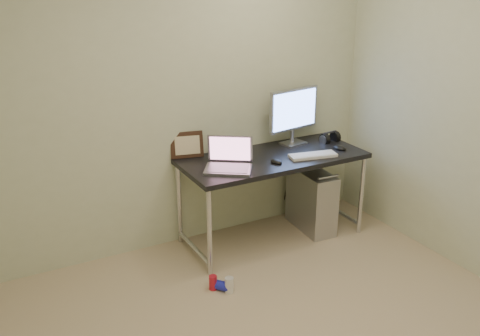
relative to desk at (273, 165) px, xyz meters
name	(u,v)px	position (x,y,z in m)	size (l,w,h in m)	color
wall_back	(178,98)	(-0.69, 0.34, 0.58)	(3.50, 0.02, 2.50)	beige
desk	(273,165)	(0.00, 0.00, 0.00)	(1.54, 0.67, 0.75)	black
tower_computer	(311,200)	(0.40, -0.02, -0.39)	(0.26, 0.54, 0.58)	#B4B4B9
cable_a	(288,177)	(0.35, 0.29, -0.27)	(0.01, 0.01, 0.70)	black
cable_b	(298,178)	(0.44, 0.27, -0.29)	(0.01, 0.01, 0.72)	black
can_red	(213,283)	(-0.80, -0.49, -0.61)	(0.06, 0.06, 0.11)	red
can_white	(229,285)	(-0.72, -0.58, -0.61)	(0.07, 0.07, 0.12)	silver
can_blue	(222,286)	(-0.75, -0.53, -0.63)	(0.07, 0.07, 0.13)	#1E24C3
laptop	(229,161)	(-0.45, -0.08, 0.14)	(0.46, 0.44, 0.25)	#A0A0A7
monitor	(294,112)	(0.33, 0.20, 0.37)	(0.53, 0.19, 0.50)	#A0A0A7
keyboard	(313,155)	(0.28, -0.17, 0.09)	(0.39, 0.13, 0.02)	silver
mouse_right	(340,147)	(0.60, -0.12, 0.10)	(0.08, 0.12, 0.04)	black
mouse_left	(276,161)	(-0.07, -0.16, 0.10)	(0.07, 0.11, 0.04)	black
headphones	(330,138)	(0.66, 0.09, 0.11)	(0.18, 0.11, 0.12)	black
picture_frame	(187,145)	(-0.64, 0.31, 0.19)	(0.27, 0.03, 0.22)	black
webcam	(213,146)	(-0.43, 0.26, 0.16)	(0.04, 0.03, 0.11)	silver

